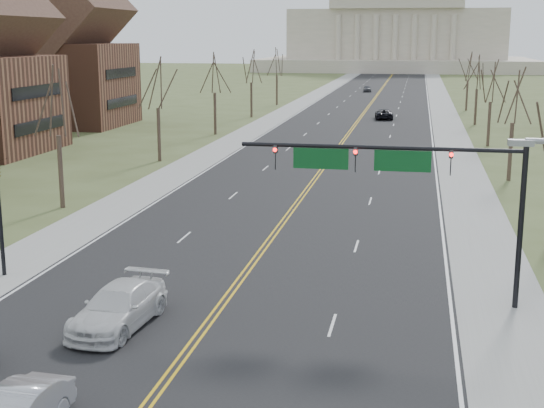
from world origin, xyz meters
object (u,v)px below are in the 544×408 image
at_px(signal_mast, 401,172).
at_px(car_far_sb, 367,89).
at_px(car_sb_inner_second, 119,307).
at_px(car_far_nb, 384,114).

xyz_separation_m(signal_mast, car_far_sb, (-10.01, 128.70, -5.09)).
bearing_deg(signal_mast, car_sb_inner_second, -154.09).
relative_size(car_far_nb, car_far_sb, 1.32).
xyz_separation_m(signal_mast, car_far_nb, (-4.06, 75.45, -5.04)).
distance_m(signal_mast, car_sb_inner_second, 13.03).
bearing_deg(car_far_nb, car_sb_inner_second, 79.79).
distance_m(car_far_nb, car_far_sb, 53.58).
xyz_separation_m(car_far_nb, car_far_sb, (-5.95, 53.25, -0.05)).
xyz_separation_m(car_sb_inner_second, car_far_sb, (0.84, 133.97, -0.17)).
xyz_separation_m(signal_mast, car_sb_inner_second, (-10.85, -5.27, -4.92)).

